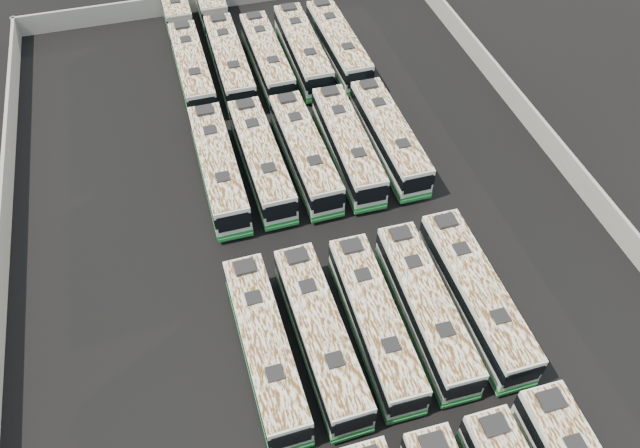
{
  "coord_description": "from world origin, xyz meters",
  "views": [
    {
      "loc": [
        -7.99,
        -29.48,
        36.32
      ],
      "look_at": [
        0.6,
        0.22,
        1.6
      ],
      "focal_mm": 35.0,
      "sensor_mm": 36.0,
      "label": 1
    }
  ],
  "objects_px": {
    "bus_midback_center": "(305,152)",
    "bus_midfront_right": "(426,308)",
    "bus_midfront_far_left": "(265,347)",
    "bus_midback_left": "(261,159)",
    "bus_midfront_center": "(375,321)",
    "bus_midback_far_left": "(218,168)",
    "bus_midfront_far_right": "(475,295)",
    "bus_back_center": "(267,58)",
    "bus_back_left": "(223,43)",
    "bus_back_far_right": "(338,45)",
    "bus_back_far_left": "(187,50)",
    "bus_midback_right": "(348,145)",
    "bus_midback_far_right": "(389,136)",
    "bus_back_right": "(303,50)",
    "bus_midfront_left": "(320,335)"
  },
  "relations": [
    {
      "from": "bus_back_far_right",
      "to": "bus_back_far_left",
      "type": "bearing_deg",
      "value": 165.91
    },
    {
      "from": "bus_midfront_right",
      "to": "bus_back_center",
      "type": "height_order",
      "value": "bus_midfront_right"
    },
    {
      "from": "bus_midback_center",
      "to": "bus_back_center",
      "type": "height_order",
      "value": "bus_midback_center"
    },
    {
      "from": "bus_midback_left",
      "to": "bus_back_far_left",
      "type": "xyz_separation_m",
      "value": [
        -3.57,
        17.71,
        -0.04
      ]
    },
    {
      "from": "bus_back_left",
      "to": "bus_back_far_right",
      "type": "relative_size",
      "value": 1.54
    },
    {
      "from": "bus_midfront_left",
      "to": "bus_midfront_far_right",
      "type": "relative_size",
      "value": 0.99
    },
    {
      "from": "bus_midfront_center",
      "to": "bus_midfront_right",
      "type": "xyz_separation_m",
      "value": [
        3.61,
        0.07,
        0.01
      ]
    },
    {
      "from": "bus_midfront_center",
      "to": "bus_back_left",
      "type": "relative_size",
      "value": 0.62
    },
    {
      "from": "bus_midback_right",
      "to": "bus_back_far_right",
      "type": "height_order",
      "value": "bus_back_far_right"
    },
    {
      "from": "bus_midback_center",
      "to": "bus_midfront_right",
      "type": "bearing_deg",
      "value": -78.86
    },
    {
      "from": "bus_midfront_far_left",
      "to": "bus_midback_left",
      "type": "relative_size",
      "value": 0.99
    },
    {
      "from": "bus_midfront_far_right",
      "to": "bus_back_center",
      "type": "bearing_deg",
      "value": 102.76
    },
    {
      "from": "bus_midback_far_right",
      "to": "bus_midfront_right",
      "type": "bearing_deg",
      "value": -102.64
    },
    {
      "from": "bus_midback_center",
      "to": "bus_back_right",
      "type": "distance_m",
      "value": 15.02
    },
    {
      "from": "bus_midfront_right",
      "to": "bus_back_right",
      "type": "bearing_deg",
      "value": 90.9
    },
    {
      "from": "bus_midfront_right",
      "to": "bus_back_far_right",
      "type": "distance_m",
      "value": 31.68
    },
    {
      "from": "bus_back_far_left",
      "to": "bus_midfront_far_right",
      "type": "bearing_deg",
      "value": -67.81
    },
    {
      "from": "bus_midfront_far_left",
      "to": "bus_midfront_far_right",
      "type": "distance_m",
      "value": 14.47
    },
    {
      "from": "bus_midfront_left",
      "to": "bus_midfront_center",
      "type": "xyz_separation_m",
      "value": [
        3.68,
        0.01,
        -0.05
      ]
    },
    {
      "from": "bus_midfront_right",
      "to": "bus_back_far_right",
      "type": "height_order",
      "value": "bus_back_far_right"
    },
    {
      "from": "bus_midfront_center",
      "to": "bus_midback_far_right",
      "type": "xyz_separation_m",
      "value": [
        7.31,
        17.05,
        0.04
      ]
    },
    {
      "from": "bus_midfront_center",
      "to": "bus_midback_left",
      "type": "height_order",
      "value": "bus_midback_left"
    },
    {
      "from": "bus_midback_far_right",
      "to": "bus_back_far_left",
      "type": "distance_m",
      "value": 23.09
    },
    {
      "from": "bus_midfront_right",
      "to": "bus_back_far_left",
      "type": "height_order",
      "value": "bus_back_far_left"
    },
    {
      "from": "bus_midfront_left",
      "to": "bus_back_right",
      "type": "xyz_separation_m",
      "value": [
        7.34,
        31.64,
        0.02
      ]
    },
    {
      "from": "bus_midfront_far_left",
      "to": "bus_midback_left",
      "type": "distance_m",
      "value": 17.5
    },
    {
      "from": "bus_midback_far_right",
      "to": "bus_back_far_right",
      "type": "distance_m",
      "value": 14.48
    },
    {
      "from": "bus_midfront_center",
      "to": "bus_midback_far_left",
      "type": "bearing_deg",
      "value": 113.52
    },
    {
      "from": "bus_midfront_center",
      "to": "bus_back_center",
      "type": "height_order",
      "value": "bus_back_center"
    },
    {
      "from": "bus_midback_left",
      "to": "bus_back_far_right",
      "type": "bearing_deg",
      "value": 51.43
    },
    {
      "from": "bus_midback_left",
      "to": "bus_midback_far_left",
      "type": "bearing_deg",
      "value": 179.41
    },
    {
      "from": "bus_midfront_center",
      "to": "bus_midfront_far_left",
      "type": "bearing_deg",
      "value": 179.78
    },
    {
      "from": "bus_midback_right",
      "to": "bus_back_left",
      "type": "xyz_separation_m",
      "value": [
        -7.23,
        18.11,
        0.02
      ]
    },
    {
      "from": "bus_midfront_right",
      "to": "bus_midback_far_left",
      "type": "bearing_deg",
      "value": 123.33
    },
    {
      "from": "bus_midback_far_left",
      "to": "bus_midback_far_right",
      "type": "height_order",
      "value": "bus_midback_far_left"
    },
    {
      "from": "bus_midfront_center",
      "to": "bus_back_far_right",
      "type": "xyz_separation_m",
      "value": [
        7.29,
        31.53,
        0.08
      ]
    },
    {
      "from": "bus_midback_center",
      "to": "bus_midfront_far_right",
      "type": "bearing_deg",
      "value": -67.95
    },
    {
      "from": "bus_midfront_far_left",
      "to": "bus_midfront_center",
      "type": "distance_m",
      "value": 7.28
    },
    {
      "from": "bus_midfront_far_right",
      "to": "bus_midback_far_left",
      "type": "bearing_deg",
      "value": 129.94
    },
    {
      "from": "bus_midback_far_left",
      "to": "bus_back_far_left",
      "type": "relative_size",
      "value": 0.66
    },
    {
      "from": "bus_midfront_far_left",
      "to": "bus_back_far_right",
      "type": "distance_m",
      "value": 34.63
    },
    {
      "from": "bus_midfront_far_left",
      "to": "bus_midback_far_left",
      "type": "distance_m",
      "value": 17.11
    },
    {
      "from": "bus_midfront_center",
      "to": "bus_midback_center",
      "type": "bearing_deg",
      "value": 90.95
    },
    {
      "from": "bus_midback_right",
      "to": "bus_back_far_left",
      "type": "bearing_deg",
      "value": 122.02
    },
    {
      "from": "bus_back_far_left",
      "to": "bus_back_center",
      "type": "xyz_separation_m",
      "value": [
        7.29,
        -3.52,
        -0.01
      ]
    },
    {
      "from": "bus_midback_far_left",
      "to": "bus_back_far_right",
      "type": "height_order",
      "value": "bus_back_far_right"
    },
    {
      "from": "bus_back_far_right",
      "to": "bus_midfront_far_left",
      "type": "bearing_deg",
      "value": -115.74
    },
    {
      "from": "bus_midback_center",
      "to": "bus_back_far_right",
      "type": "distance_m",
      "value": 16.22
    },
    {
      "from": "bus_back_center",
      "to": "bus_back_right",
      "type": "xyz_separation_m",
      "value": [
        3.65,
        0.19,
        0.07
      ]
    },
    {
      "from": "bus_midfront_far_left",
      "to": "bus_midback_left",
      "type": "xyz_separation_m",
      "value": [
        3.56,
        17.13,
        0.02
      ]
    }
  ]
}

